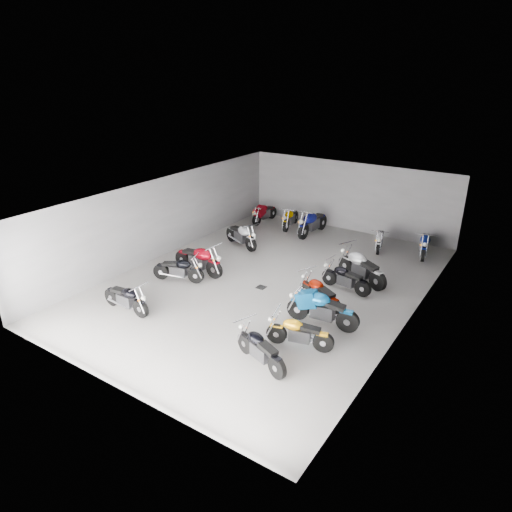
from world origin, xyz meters
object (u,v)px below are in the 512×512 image
(motorcycle_right_c, at_px, (322,309))
(motorcycle_back_e, at_px, (380,239))
(drain_grate, at_px, (261,287))
(motorcycle_back_a, at_px, (264,213))
(motorcycle_left_d, at_px, (199,259))
(motorcycle_right_b, at_px, (299,333))
(motorcycle_left_a, at_px, (126,298))
(motorcycle_right_e, at_px, (345,278))
(motorcycle_right_f, at_px, (361,267))
(motorcycle_left_f, at_px, (241,235))
(motorcycle_left_c, at_px, (179,269))
(motorcycle_right_d, at_px, (320,294))
(motorcycle_right_a, at_px, (260,349))
(motorcycle_back_f, at_px, (425,244))
(motorcycle_back_c, at_px, (312,223))
(motorcycle_back_b, at_px, (290,218))

(motorcycle_right_c, relative_size, motorcycle_back_e, 1.25)
(drain_grate, relative_size, motorcycle_back_a, 0.16)
(motorcycle_left_d, distance_m, motorcycle_right_b, 5.92)
(motorcycle_left_a, distance_m, motorcycle_right_c, 6.11)
(motorcycle_right_b, bearing_deg, motorcycle_right_e, -9.68)
(motorcycle_left_a, bearing_deg, motorcycle_right_f, 140.65)
(motorcycle_left_a, xyz_separation_m, motorcycle_left_f, (-0.24, 6.63, 0.04))
(motorcycle_left_c, relative_size, motorcycle_right_b, 1.00)
(motorcycle_right_d, distance_m, motorcycle_right_f, 2.58)
(motorcycle_right_a, relative_size, motorcycle_back_f, 0.91)
(drain_grate, bearing_deg, motorcycle_right_f, 41.55)
(motorcycle_right_f, relative_size, motorcycle_back_f, 1.04)
(motorcycle_right_c, height_order, motorcycle_back_c, motorcycle_back_c)
(motorcycle_left_c, bearing_deg, motorcycle_left_f, 163.02)
(motorcycle_right_e, xyz_separation_m, motorcycle_back_c, (-3.56, 4.46, 0.11))
(motorcycle_back_c, relative_size, motorcycle_back_f, 1.15)
(drain_grate, relative_size, motorcycle_right_c, 0.14)
(motorcycle_right_b, bearing_deg, drain_grate, 34.32)
(motorcycle_left_c, xyz_separation_m, motorcycle_right_e, (5.30, 2.64, -0.01))
(motorcycle_left_f, distance_m, motorcycle_back_f, 7.61)
(motorcycle_left_f, bearing_deg, motorcycle_back_b, -168.55)
(motorcycle_left_c, relative_size, motorcycle_right_a, 1.00)
(motorcycle_left_f, bearing_deg, motorcycle_right_b, 67.51)
(motorcycle_right_c, height_order, motorcycle_right_f, motorcycle_right_f)
(motorcycle_right_a, relative_size, motorcycle_right_d, 1.00)
(motorcycle_back_e, bearing_deg, motorcycle_back_a, -19.23)
(motorcycle_right_e, bearing_deg, motorcycle_right_c, -164.80)
(motorcycle_right_a, distance_m, motorcycle_right_c, 2.70)
(motorcycle_back_a, distance_m, motorcycle_back_b, 1.51)
(motorcycle_right_e, relative_size, motorcycle_right_f, 0.89)
(motorcycle_left_f, relative_size, motorcycle_right_d, 1.08)
(motorcycle_left_a, xyz_separation_m, motorcycle_left_c, (-0.13, 2.57, -0.00))
(motorcycle_right_d, distance_m, motorcycle_back_a, 8.86)
(motorcycle_left_d, bearing_deg, motorcycle_right_b, 71.00)
(motorcycle_back_e, bearing_deg, motorcycle_left_a, 47.69)
(motorcycle_left_c, height_order, motorcycle_back_a, motorcycle_back_a)
(motorcycle_right_c, distance_m, motorcycle_back_b, 8.95)
(motorcycle_left_a, bearing_deg, motorcycle_left_f, -176.37)
(motorcycle_right_a, bearing_deg, motorcycle_left_c, 83.18)
(motorcycle_right_e, bearing_deg, motorcycle_left_d, 116.21)
(motorcycle_left_d, height_order, motorcycle_back_a, motorcycle_left_d)
(motorcycle_left_c, relative_size, motorcycle_right_e, 0.98)
(motorcycle_right_b, xyz_separation_m, motorcycle_back_c, (-3.89, 8.42, 0.11))
(motorcycle_right_a, relative_size, motorcycle_right_f, 0.87)
(motorcycle_left_c, bearing_deg, motorcycle_back_a, 169.75)
(motorcycle_right_b, distance_m, motorcycle_right_e, 3.96)
(motorcycle_left_c, bearing_deg, motorcycle_left_a, -15.82)
(motorcycle_left_d, distance_m, motorcycle_left_f, 3.13)
(motorcycle_right_c, bearing_deg, motorcycle_left_c, 85.00)
(motorcycle_left_d, xyz_separation_m, motorcycle_back_e, (4.81, 6.09, -0.11))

